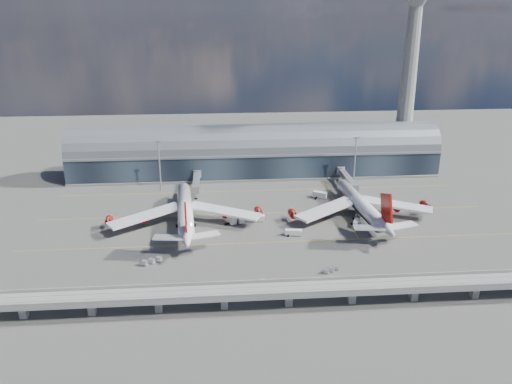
{
  "coord_description": "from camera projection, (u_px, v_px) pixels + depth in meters",
  "views": [
    {
      "loc": [
        -20.89,
        -187.48,
        87.15
      ],
      "look_at": [
        -4.99,
        10.0,
        14.0
      ],
      "focal_mm": 35.0,
      "sensor_mm": 36.0,
      "label": 1
    }
  ],
  "objects": [
    {
      "name": "jet_bridge_right",
      "position": [
        346.0,
        178.0,
        256.52
      ],
      "size": [
        4.4,
        32.0,
        7.25
      ],
      "color": "gray",
      "rests_on": "ground"
    },
    {
      "name": "service_truck_3",
      "position": [
        356.0,
        223.0,
        211.33
      ],
      "size": [
        4.51,
        6.49,
        2.93
      ],
      "rotation": [
        0.0,
        0.0,
        -0.4
      ],
      "color": "silver",
      "rests_on": "ground"
    },
    {
      "name": "service_truck_4",
      "position": [
        239.0,
        219.0,
        215.75
      ],
      "size": [
        4.36,
        6.04,
        3.19
      ],
      "rotation": [
        0.0,
        0.0,
        0.37
      ],
      "color": "silver",
      "rests_on": "ground"
    },
    {
      "name": "service_truck_0",
      "position": [
        230.0,
        219.0,
        215.22
      ],
      "size": [
        5.67,
        8.03,
        3.19
      ],
      "rotation": [
        0.0,
        0.0,
        0.46
      ],
      "color": "silver",
      "rests_on": "ground"
    },
    {
      "name": "terminal",
      "position": [
        255.0,
        154.0,
        276.06
      ],
      "size": [
        200.0,
        30.0,
        28.0
      ],
      "color": "#1C232F",
      "rests_on": "ground"
    },
    {
      "name": "service_truck_1",
      "position": [
        259.0,
        218.0,
        216.59
      ],
      "size": [
        4.98,
        2.77,
        2.78
      ],
      "rotation": [
        0.0,
        0.0,
        1.47
      ],
      "color": "silver",
      "rests_on": "ground"
    },
    {
      "name": "cargo_train_2",
      "position": [
        332.0,
        270.0,
        175.27
      ],
      "size": [
        6.58,
        3.98,
        1.47
      ],
      "rotation": [
        0.0,
        0.0,
        1.15
      ],
      "color": "gray",
      "rests_on": "ground"
    },
    {
      "name": "guideway",
      "position": [
        289.0,
        291.0,
        153.8
      ],
      "size": [
        220.0,
        8.5,
        7.2
      ],
      "color": "gray",
      "rests_on": "ground"
    },
    {
      "name": "service_truck_5",
      "position": [
        320.0,
        195.0,
        243.17
      ],
      "size": [
        6.97,
        5.31,
        3.17
      ],
      "rotation": [
        0.0,
        0.0,
        1.08
      ],
      "color": "silver",
      "rests_on": "ground"
    },
    {
      "name": "cargo_train_0",
      "position": [
        152.0,
        261.0,
        180.9
      ],
      "size": [
        7.94,
        4.96,
        1.79
      ],
      "rotation": [
        0.0,
        0.0,
        1.13
      ],
      "color": "gray",
      "rests_on": "ground"
    },
    {
      "name": "jet_bridge_left",
      "position": [
        196.0,
        180.0,
        252.54
      ],
      "size": [
        4.4,
        28.0,
        7.25
      ],
      "color": "gray",
      "rests_on": "ground"
    },
    {
      "name": "floodlight_mast_left",
      "position": [
        159.0,
        164.0,
        250.0
      ],
      "size": [
        3.0,
        0.7,
        25.7
      ],
      "color": "gray",
      "rests_on": "ground"
    },
    {
      "name": "airliner_right",
      "position": [
        362.0,
        206.0,
        218.81
      ],
      "size": [
        65.11,
        68.07,
        21.58
      ],
      "rotation": [
        0.0,
        0.0,
        0.08
      ],
      "color": "white",
      "rests_on": "ground"
    },
    {
      "name": "airliner_left",
      "position": [
        185.0,
        212.0,
        211.07
      ],
      "size": [
        66.93,
        70.34,
        21.42
      ],
      "rotation": [
        0.0,
        0.0,
        0.08
      ],
      "color": "white",
      "rests_on": "ground"
    },
    {
      "name": "taxi_lines",
      "position": [
        265.0,
        211.0,
        227.73
      ],
      "size": [
        200.0,
        80.12,
        0.01
      ],
      "color": "gold",
      "rests_on": "ground"
    },
    {
      "name": "cargo_train_1",
      "position": [
        277.0,
        283.0,
        166.86
      ],
      "size": [
        12.55,
        2.91,
        1.65
      ],
      "rotation": [
        0.0,
        0.0,
        1.68
      ],
      "color": "gray",
      "rests_on": "ground"
    },
    {
      "name": "control_tower",
      "position": [
        409.0,
        77.0,
        273.19
      ],
      "size": [
        19.0,
        19.0,
        103.0
      ],
      "color": "gray",
      "rests_on": "ground"
    },
    {
      "name": "ground",
      "position": [
        270.0,
        232.0,
        207.06
      ],
      "size": [
        500.0,
        500.0,
        0.0
      ],
      "primitive_type": "plane",
      "color": "#474744",
      "rests_on": "ground"
    },
    {
      "name": "service_truck_2",
      "position": [
        293.0,
        232.0,
        203.2
      ],
      "size": [
        7.14,
        3.14,
        2.5
      ],
      "rotation": [
        0.0,
        0.0,
        1.4
      ],
      "color": "silver",
      "rests_on": "ground"
    },
    {
      "name": "floodlight_mast_right",
      "position": [
        355.0,
        160.0,
        257.53
      ],
      "size": [
        3.0,
        0.7,
        25.7
      ],
      "color": "gray",
      "rests_on": "ground"
    }
  ]
}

